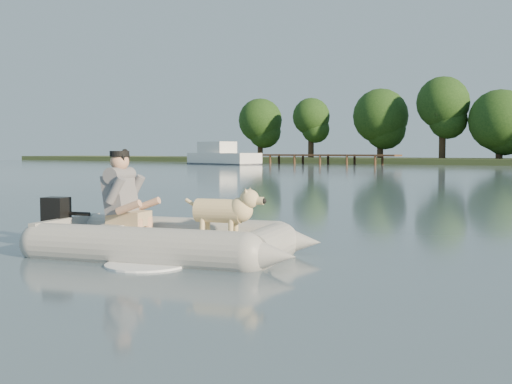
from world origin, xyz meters
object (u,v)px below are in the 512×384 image
Objects in this scene: dock at (315,159)px; dog at (219,215)px; man at (121,191)px; dinghy at (169,207)px; cabin_cruiser at (223,153)px.

dog is (26.80, -51.98, 0.04)m from dock.
dock is 15.53× the size of man.
man is at bearing 175.76° from dinghy.
man reaches higher than dinghy.
man is at bearing -64.12° from dock.
dinghy is at bearing -4.24° from man.
dinghy is 0.78m from man.
man is at bearing -41.32° from cabin_cruiser.
dog is at bearing -39.98° from cabin_cruiser.
dock is at bearing 102.70° from dog.
dinghy is 0.70m from dog.
man is 0.13× the size of cabin_cruiser.
dog is (0.66, 0.23, -0.08)m from dinghy.
dock is at bearing 102.02° from dinghy.
man is at bearing 180.00° from dog.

